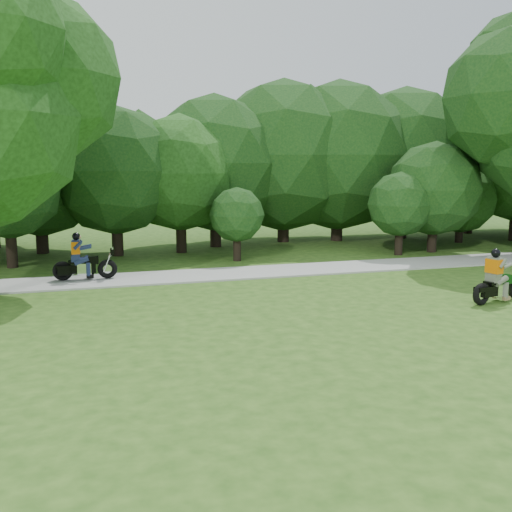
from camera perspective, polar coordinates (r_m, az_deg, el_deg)
ground at (r=13.67m, az=17.39°, el=-7.21°), size 100.00×100.00×0.00m
walkway at (r=20.58m, az=4.84°, el=-1.35°), size 60.00×2.20×0.06m
tree_line at (r=27.08m, az=2.39°, el=9.08°), size 39.95×11.79×7.88m
chopper_motorcycle at (r=16.97m, az=22.98°, el=-2.46°), size 2.09×0.86×1.51m
touring_motorcycle at (r=19.28m, az=-17.11°, el=-0.63°), size 2.03×0.59×1.55m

